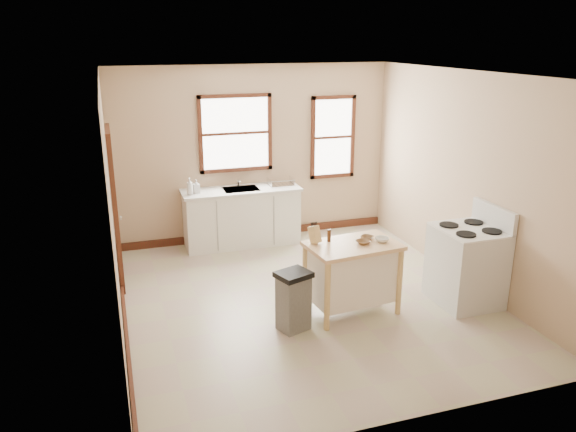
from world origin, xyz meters
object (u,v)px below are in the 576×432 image
object	(u,v)px
soap_bottle_a	(190,186)
pepper_grinder	(329,235)
kitchen_island	(352,278)
gas_stove	(467,256)
trash_bin	(293,301)
knife_block	(315,235)
dish_rack	(281,182)
bowl_c	(382,240)
bowl_b	(367,238)
bowl_a	(363,242)
soap_bottle_b	(196,186)

from	to	relation	value
soap_bottle_a	pepper_grinder	distance (m)	2.74
kitchen_island	gas_stove	world-z (taller)	gas_stove
soap_bottle_a	trash_bin	bearing A→B (deg)	-64.44
kitchen_island	trash_bin	xyz separation A→B (m)	(-0.81, -0.20, -0.08)
kitchen_island	knife_block	size ratio (longest dim) A/B	5.35
dish_rack	gas_stove	size ratio (longest dim) A/B	0.32
kitchen_island	bowl_c	xyz separation A→B (m)	(0.35, -0.04, 0.46)
pepper_grinder	soap_bottle_a	bearing A→B (deg)	118.05
dish_rack	knife_block	bearing A→B (deg)	-91.26
bowl_b	knife_block	bearing A→B (deg)	174.36
knife_block	bowl_a	size ratio (longest dim) A/B	1.22
bowl_a	bowl_b	size ratio (longest dim) A/B	1.08
soap_bottle_b	gas_stove	bearing A→B (deg)	-46.14
knife_block	trash_bin	xyz separation A→B (m)	(-0.38, -0.36, -0.62)
soap_bottle_b	dish_rack	xyz separation A→B (m)	(1.36, 0.04, -0.05)
knife_block	pepper_grinder	xyz separation A→B (m)	(0.18, 0.00, -0.02)
knife_block	pepper_grinder	size ratio (longest dim) A/B	1.33
pepper_grinder	bowl_b	world-z (taller)	pepper_grinder
kitchen_island	bowl_c	world-z (taller)	bowl_c
trash_bin	dish_rack	bearing A→B (deg)	55.90
soap_bottle_a	pepper_grinder	size ratio (longest dim) A/B	1.72
dish_rack	trash_bin	xyz separation A→B (m)	(-0.75, -2.90, -0.62)
trash_bin	gas_stove	bearing A→B (deg)	-19.44
gas_stove	soap_bottle_a	bearing A→B (deg)	137.07
knife_block	trash_bin	bearing A→B (deg)	-166.05
soap_bottle_b	gas_stove	distance (m)	4.07
kitchen_island	pepper_grinder	xyz separation A→B (m)	(-0.24, 0.17, 0.51)
kitchen_island	dish_rack	bearing A→B (deg)	85.39
trash_bin	bowl_a	bearing A→B (deg)	-9.25
soap_bottle_a	bowl_b	world-z (taller)	soap_bottle_a
soap_bottle_a	gas_stove	size ratio (longest dim) A/B	0.21
soap_bottle_b	bowl_b	xyz separation A→B (m)	(1.65, -2.56, -0.13)
soap_bottle_a	bowl_c	bearing A→B (deg)	-43.28
soap_bottle_b	soap_bottle_a	bearing A→B (deg)	-147.17
soap_bottle_a	pepper_grinder	bearing A→B (deg)	-50.90
dish_rack	trash_bin	bearing A→B (deg)	-97.54
dish_rack	bowl_c	bearing A→B (deg)	-74.46
soap_bottle_b	trash_bin	bearing A→B (deg)	-79.33
pepper_grinder	bowl_b	distance (m)	0.48
bowl_b	bowl_c	bearing A→B (deg)	-47.59
bowl_a	bowl_c	bearing A→B (deg)	-1.78
gas_stove	soap_bottle_b	bearing A→B (deg)	135.23
knife_block	bowl_a	xyz separation A→B (m)	(0.54, -0.20, -0.08)
pepper_grinder	trash_bin	world-z (taller)	pepper_grinder
soap_bottle_a	pepper_grinder	xyz separation A→B (m)	(1.29, -2.42, -0.10)
pepper_grinder	gas_stove	size ratio (longest dim) A/B	0.12
knife_block	bowl_c	xyz separation A→B (m)	(0.78, -0.20, -0.07)
knife_block	bowl_a	bearing A→B (deg)	-49.64
knife_block	bowl_c	bearing A→B (deg)	-44.27
kitchen_island	soap_bottle_b	bearing A→B (deg)	112.23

